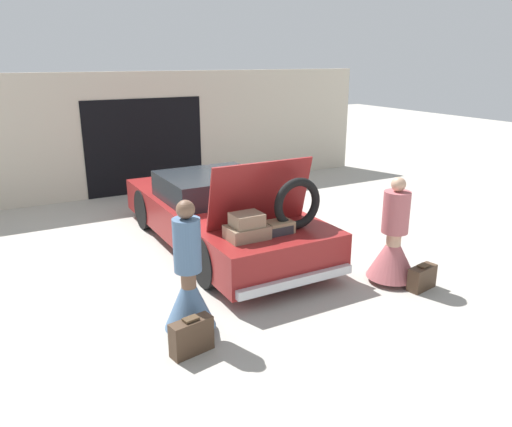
% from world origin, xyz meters
% --- Properties ---
extents(ground_plane, '(40.00, 40.00, 0.00)m').
position_xyz_m(ground_plane, '(0.00, 0.00, 0.00)').
color(ground_plane, '#ADA89E').
extents(garage_wall_back, '(12.00, 0.14, 2.80)m').
position_xyz_m(garage_wall_back, '(0.00, 4.11, 1.39)').
color(garage_wall_back, beige).
rests_on(garage_wall_back, ground_plane).
extents(car, '(1.91, 4.82, 1.73)m').
position_xyz_m(car, '(0.00, -0.02, 0.56)').
color(car, maroon).
rests_on(car, ground_plane).
extents(person_left, '(0.60, 0.60, 1.62)m').
position_xyz_m(person_left, '(-1.53, -2.46, 0.58)').
color(person_left, brown).
rests_on(person_left, ground_plane).
extents(person_right, '(0.71, 0.71, 1.54)m').
position_xyz_m(person_right, '(1.53, -2.56, 0.54)').
color(person_right, tan).
rests_on(person_right, ground_plane).
extents(suitcase_beside_left_person, '(0.51, 0.26, 0.43)m').
position_xyz_m(suitcase_beside_left_person, '(-1.68, -2.88, 0.20)').
color(suitcase_beside_left_person, '#473323').
rests_on(suitcase_beside_left_person, ground_plane).
extents(suitcase_beside_right_person, '(0.47, 0.26, 0.37)m').
position_xyz_m(suitcase_beside_right_person, '(1.72, -2.96, 0.17)').
color(suitcase_beside_right_person, '#473323').
rests_on(suitcase_beside_right_person, ground_plane).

